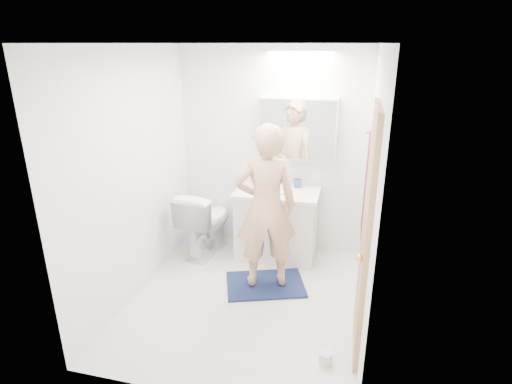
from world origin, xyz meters
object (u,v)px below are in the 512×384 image
(soap_bottle_b, at_px, (264,178))
(toilet_paper_roll, at_px, (325,357))
(soap_bottle_a, at_px, (256,175))
(toothbrush_cup, at_px, (298,184))
(medicine_cabinet, at_px, (297,129))
(person, at_px, (266,208))
(toilet, at_px, (205,221))
(vanity_cabinet, at_px, (277,225))

(soap_bottle_b, bearing_deg, toilet_paper_roll, -63.32)
(soap_bottle_a, bearing_deg, toothbrush_cup, 1.15)
(medicine_cabinet, distance_m, toilet_paper_roll, 2.42)
(person, relative_size, soap_bottle_a, 6.73)
(toilet, bearing_deg, vanity_cabinet, -164.41)
(toilet, height_order, person, person)
(toilet, relative_size, toilet_paper_roll, 7.28)
(person, bearing_deg, vanity_cabinet, -107.72)
(vanity_cabinet, height_order, toilet, toilet)
(toothbrush_cup, xyz_separation_m, toilet_paper_roll, (0.52, -1.81, -0.82))
(vanity_cabinet, height_order, toothbrush_cup, toothbrush_cup)
(person, xyz_separation_m, toilet_paper_roll, (0.71, -0.97, -0.83))
(toilet, relative_size, soap_bottle_a, 3.22)
(soap_bottle_a, bearing_deg, toilet_paper_roll, -60.60)
(medicine_cabinet, distance_m, soap_bottle_b, 0.70)
(medicine_cabinet, xyz_separation_m, toilet_paper_roll, (0.55, -1.86, -1.45))
(soap_bottle_a, relative_size, toothbrush_cup, 2.33)
(soap_bottle_b, xyz_separation_m, toothbrush_cup, (0.40, -0.02, -0.04))
(toilet, distance_m, soap_bottle_a, 0.82)
(vanity_cabinet, bearing_deg, soap_bottle_b, 137.70)
(soap_bottle_b, distance_m, toothbrush_cup, 0.41)
(medicine_cabinet, relative_size, toilet, 1.10)
(vanity_cabinet, bearing_deg, medicine_cabinet, 50.22)
(toothbrush_cup, height_order, toilet_paper_roll, toothbrush_cup)
(toilet_paper_roll, bearing_deg, vanity_cabinet, 113.64)
(toilet_paper_roll, bearing_deg, medicine_cabinet, 106.41)
(toothbrush_cup, bearing_deg, vanity_cabinet, -142.20)
(vanity_cabinet, distance_m, toilet_paper_roll, 1.84)
(vanity_cabinet, bearing_deg, soap_bottle_a, 152.85)
(soap_bottle_a, xyz_separation_m, toilet_paper_roll, (1.02, -1.80, -0.89))
(person, xyz_separation_m, soap_bottle_a, (-0.31, 0.83, 0.06))
(medicine_cabinet, height_order, toothbrush_cup, medicine_cabinet)
(soap_bottle_b, bearing_deg, toilet, -155.46)
(medicine_cabinet, height_order, person, medicine_cabinet)
(vanity_cabinet, distance_m, soap_bottle_b, 0.58)
(vanity_cabinet, xyz_separation_m, toothbrush_cup, (0.21, 0.16, 0.48))
(person, bearing_deg, toilet, -52.64)
(medicine_cabinet, bearing_deg, toilet_paper_roll, -73.59)
(soap_bottle_a, xyz_separation_m, soap_bottle_b, (0.09, 0.03, -0.04))
(toothbrush_cup, bearing_deg, toilet, -165.33)
(toilet, distance_m, person, 1.14)
(medicine_cabinet, height_order, soap_bottle_a, medicine_cabinet)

